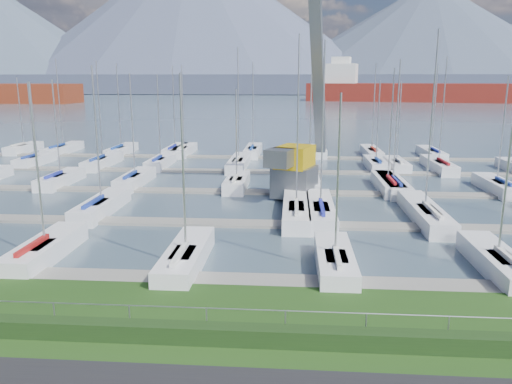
{
  "coord_description": "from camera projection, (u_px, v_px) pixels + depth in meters",
  "views": [
    {
      "loc": [
        2.18,
        -17.25,
        9.7
      ],
      "look_at": [
        0.0,
        12.0,
        3.0
      ],
      "focal_mm": 35.0,
      "sensor_mm": 36.0,
      "label": 1
    }
  ],
  "objects": [
    {
      "name": "docks",
      "position": [
        268.0,
        192.0,
        44.41
      ],
      "size": [
        90.0,
        41.6,
        0.25
      ],
      "color": "slate",
      "rests_on": "water"
    },
    {
      "name": "crane",
      "position": [
        301.0,
        131.0,
        42.36
      ],
      "size": [
        5.78,
        13.49,
        22.35
      ],
      "rotation": [
        0.0,
        0.0,
        -0.35
      ],
      "color": "#5C5E64",
      "rests_on": "water"
    },
    {
      "name": "foothill",
      "position": [
        291.0,
        84.0,
        338.56
      ],
      "size": [
        900.0,
        80.0,
        12.0
      ],
      "primitive_type": "cube",
      "color": "#3E455B",
      "rests_on": "water"
    },
    {
      "name": "fence",
      "position": [
        232.0,
        309.0,
        18.82
      ],
      "size": [
        80.0,
        0.04,
        0.04
      ],
      "primitive_type": "cylinder",
      "rotation": [
        0.0,
        1.57,
        0.0
      ],
      "color": "gray",
      "rests_on": "grass"
    },
    {
      "name": "path",
      "position": [
        222.0,
        384.0,
        16.17
      ],
      "size": [
        160.0,
        2.0,
        0.04
      ],
      "primitive_type": "cube",
      "color": "black",
      "rests_on": "grass"
    },
    {
      "name": "mountains",
      "position": [
        301.0,
        31.0,
        401.52
      ],
      "size": [
        1190.0,
        360.0,
        115.0
      ],
      "color": "#49536A",
      "rests_on": "water"
    },
    {
      "name": "sailboat_fleet",
      "position": [
        261.0,
        126.0,
        46.06
      ],
      "size": [
        73.73,
        49.72,
        13.55
      ],
      "color": "#2026A2",
      "rests_on": "water"
    },
    {
      "name": "cargo_ship_mid",
      "position": [
        406.0,
        92.0,
        218.77
      ],
      "size": [
        96.11,
        36.8,
        21.5
      ],
      "rotation": [
        0.0,
        0.0,
        -0.2
      ],
      "color": "maroon",
      "rests_on": "water"
    },
    {
      "name": "hedge",
      "position": [
        231.0,
        335.0,
        18.62
      ],
      "size": [
        80.0,
        0.7,
        0.7
      ],
      "primitive_type": "cube",
      "color": "#1C3513",
      "rests_on": "grass"
    },
    {
      "name": "water",
      "position": [
        290.0,
        97.0,
        271.94
      ],
      "size": [
        800.0,
        540.0,
        0.2
      ],
      "primitive_type": "cube",
      "color": "#455765"
    }
  ]
}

